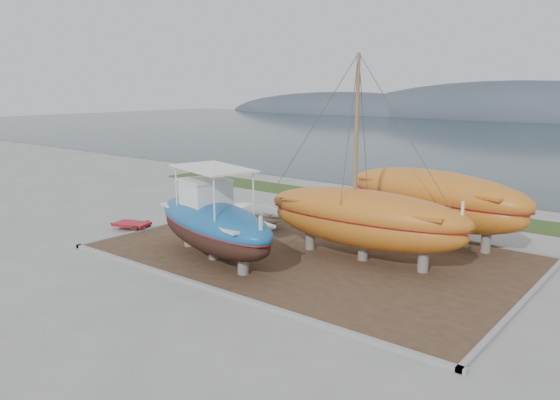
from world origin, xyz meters
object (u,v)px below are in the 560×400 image
Objects in this scene: blue_caique at (213,214)px; orange_bare_hull at (433,206)px; red_trailer at (132,226)px; orange_sailboat at (366,160)px; white_dinghy at (258,215)px.

orange_bare_hull is (6.05, 8.95, -0.36)m from blue_caique.
orange_sailboat is at bearing -5.72° from red_trailer.
orange_sailboat reaches higher than blue_caique.
orange_sailboat is at bearing 53.27° from blue_caique.
red_trailer is at bearing -136.87° from orange_bare_hull.
orange_sailboat is (7.46, -1.64, 3.78)m from white_dinghy.
blue_caique is 0.83× the size of orange_bare_hull.
orange_bare_hull is at bearing 27.87° from white_dinghy.
white_dinghy is 9.10m from orange_bare_hull.
red_trailer is (-4.78, -4.64, -0.44)m from white_dinghy.
orange_sailboat is 0.92× the size of orange_bare_hull.
red_trailer is at bearing -171.87° from blue_caique.
orange_sailboat reaches higher than orange_bare_hull.
blue_caique is 2.21× the size of white_dinghy.
orange_bare_hull is at bearing 11.84° from red_trailer.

